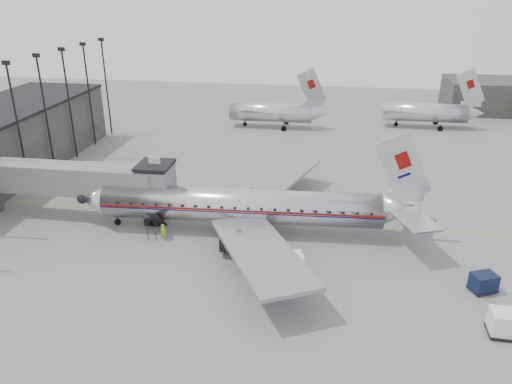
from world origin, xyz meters
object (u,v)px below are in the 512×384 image
airliner (248,206)px  ramp_worker (163,231)px  baggage_cart_navy (484,282)px  service_van (276,267)px  baggage_cart_white (507,323)px

airliner → ramp_worker: (-7.88, -2.90, -1.97)m
baggage_cart_navy → ramp_worker: size_ratio=1.56×
service_van → baggage_cart_navy: service_van is taller
ramp_worker → baggage_cart_white: bearing=-51.9°
baggage_cart_white → service_van: bearing=165.8°
baggage_cart_navy → service_van: bearing=158.8°
airliner → service_van: bearing=-68.2°
airliner → baggage_cart_navy: (20.64, -7.52, -1.92)m
service_van → ramp_worker: service_van is taller
baggage_cart_navy → baggage_cart_white: 5.52m
airliner → baggage_cart_white: size_ratio=14.10×
baggage_cart_navy → baggage_cart_white: baggage_cart_white is taller
baggage_cart_white → ramp_worker: bearing=162.1°
baggage_cart_navy → baggage_cart_white: bearing=-111.9°
airliner → baggage_cart_navy: size_ratio=14.12×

